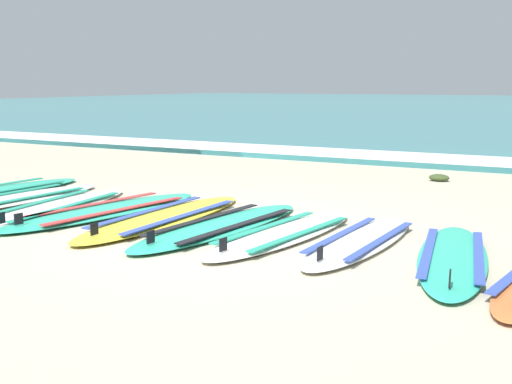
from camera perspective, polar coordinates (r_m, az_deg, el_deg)
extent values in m
plane|color=#B7AD93|center=(5.81, -3.00, -3.72)|extent=(80.00, 80.00, 0.00)
cube|color=teal|center=(40.21, 23.10, 7.65)|extent=(80.00, 60.00, 0.10)
cube|color=white|center=(11.23, 12.21, 3.22)|extent=(80.00, 1.40, 0.11)
cube|color=teal|center=(8.15, -23.10, 0.10)|extent=(0.30, 1.81, 0.01)
ellipsoid|color=white|center=(7.70, -22.56, -0.72)|extent=(0.93, 2.59, 0.07)
cube|color=teal|center=(7.51, -21.61, -0.61)|extent=(0.30, 1.77, 0.01)
ellipsoid|color=silver|center=(7.06, -18.93, -1.45)|extent=(0.80, 2.52, 0.07)
cube|color=teal|center=(7.20, -20.28, -0.98)|extent=(0.21, 1.74, 0.01)
cube|color=teal|center=(6.90, -17.57, -1.28)|extent=(0.21, 1.74, 0.01)
cube|color=black|center=(6.28, -23.28, -2.31)|extent=(0.02, 0.09, 0.11)
ellipsoid|color=#2DB793|center=(6.73, -14.31, -1.77)|extent=(1.18, 2.66, 0.07)
cube|color=#D13838|center=(6.90, -15.48, -1.17)|extent=(0.47, 1.79, 0.01)
cube|color=#D13838|center=(6.54, -13.10, -1.70)|extent=(0.47, 1.79, 0.01)
cube|color=black|center=(6.18, -21.85, -2.42)|extent=(0.03, 0.09, 0.11)
ellipsoid|color=yellow|center=(6.28, -8.74, -2.41)|extent=(0.79, 2.60, 0.07)
cube|color=#334CB2|center=(6.42, -10.36, -1.82)|extent=(0.19, 1.80, 0.01)
cube|color=#334CB2|center=(6.13, -7.07, -2.29)|extent=(0.19, 1.80, 0.01)
cube|color=black|center=(5.54, -15.28, -3.44)|extent=(0.02, 0.09, 0.11)
ellipsoid|color=#2DB793|center=(5.85, -3.36, -3.27)|extent=(0.98, 2.51, 0.07)
cube|color=black|center=(5.98, -5.00, -2.58)|extent=(0.35, 1.71, 0.01)
cube|color=black|center=(5.71, -1.64, -3.18)|extent=(0.35, 1.71, 0.01)
cube|color=black|center=(5.15, -10.10, -4.29)|extent=(0.03, 0.09, 0.11)
ellipsoid|color=white|center=(5.53, 2.66, -4.06)|extent=(0.94, 2.28, 0.07)
cube|color=teal|center=(5.64, 0.99, -3.35)|extent=(0.35, 1.54, 0.01)
cube|color=teal|center=(5.42, 4.41, -3.95)|extent=(0.35, 1.54, 0.01)
cube|color=black|center=(4.85, -3.18, -5.07)|extent=(0.03, 0.09, 0.11)
ellipsoid|color=silver|center=(5.37, 10.04, -4.67)|extent=(0.72, 2.14, 0.07)
cube|color=#334CB2|center=(5.43, 8.21, -4.00)|extent=(0.21, 1.47, 0.01)
cube|color=#334CB2|center=(5.29, 11.95, -4.50)|extent=(0.21, 1.47, 0.01)
cube|color=black|center=(4.62, 6.17, -5.88)|extent=(0.02, 0.09, 0.11)
ellipsoid|color=#2DB793|center=(5.06, 18.38, -5.99)|extent=(0.80, 2.20, 0.07)
cube|color=#334CB2|center=(5.05, 16.21, -5.40)|extent=(0.26, 1.50, 0.01)
cube|color=#334CB2|center=(5.05, 20.60, -5.67)|extent=(0.26, 1.50, 0.01)
cube|color=black|center=(4.23, 18.13, -7.90)|extent=(0.02, 0.09, 0.11)
ellipsoid|color=#384723|center=(9.11, 17.18, 1.33)|extent=(0.29, 0.23, 0.10)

